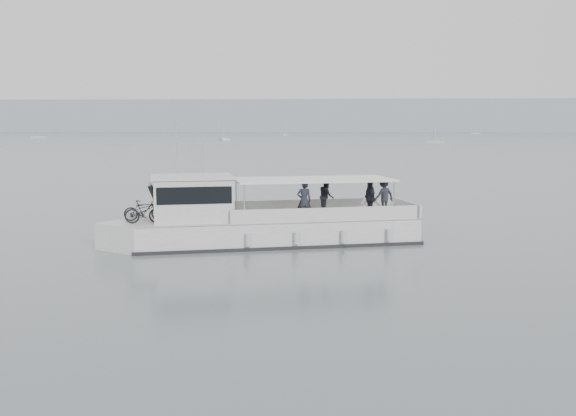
{
  "coord_description": "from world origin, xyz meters",
  "views": [
    {
      "loc": [
        1.64,
        -31.01,
        5.25
      ],
      "look_at": [
        -0.27,
        -2.59,
        1.6
      ],
      "focal_mm": 40.0,
      "sensor_mm": 36.0,
      "label": 1
    }
  ],
  "objects": [
    {
      "name": "headland",
      "position": [
        0.0,
        560.0,
        14.0
      ],
      "size": [
        1400.0,
        90.0,
        28.0
      ],
      "primitive_type": "cube",
      "color": "#939EA8",
      "rests_on": "ground"
    },
    {
      "name": "moored_fleet",
      "position": [
        -27.71,
        207.86,
        0.36
      ],
      "size": [
        433.94,
        372.03,
        9.99
      ],
      "color": "white",
      "rests_on": "ground"
    },
    {
      "name": "ground",
      "position": [
        0.0,
        0.0,
        0.0
      ],
      "size": [
        1400.0,
        1400.0,
        0.0
      ],
      "primitive_type": "plane",
      "color": "slate",
      "rests_on": "ground"
    },
    {
      "name": "tour_boat",
      "position": [
        -1.97,
        -2.92,
        0.98
      ],
      "size": [
        14.19,
        6.67,
        5.97
      ],
      "rotation": [
        0.0,
        0.0,
        0.27
      ],
      "color": "white",
      "rests_on": "ground"
    }
  ]
}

